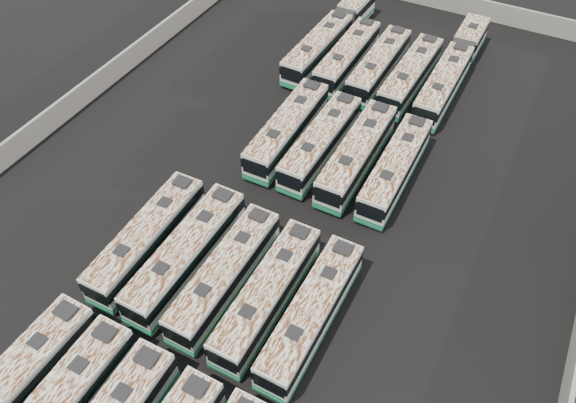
% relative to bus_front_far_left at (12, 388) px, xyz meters
% --- Properties ---
extents(ground, '(140.00, 140.00, 0.00)m').
position_rel_bus_front_far_left_xyz_m(ground, '(6.05, 20.66, -1.66)').
color(ground, black).
rests_on(ground, ground).
extents(perimeter_wall, '(45.20, 73.20, 2.20)m').
position_rel_bus_front_far_left_xyz_m(perimeter_wall, '(6.05, 20.66, -0.56)').
color(perimeter_wall, gray).
rests_on(perimeter_wall, ground).
extents(bus_front_far_left, '(2.68, 11.58, 3.25)m').
position_rel_bus_front_far_left_xyz_m(bus_front_far_left, '(0.00, 0.00, 0.00)').
color(bus_front_far_left, beige).
rests_on(bus_front_far_left, ground).
extents(bus_midfront_far_left, '(2.56, 11.27, 3.17)m').
position_rel_bus_front_far_left_xyz_m(bus_midfront_far_left, '(-0.01, 12.54, -0.04)').
color(bus_midfront_far_left, beige).
rests_on(bus_midfront_far_left, ground).
extents(bus_midfront_left, '(2.54, 11.58, 3.26)m').
position_rel_bus_front_far_left_xyz_m(bus_midfront_left, '(3.28, 12.62, 0.00)').
color(bus_midfront_left, beige).
rests_on(bus_midfront_left, ground).
extents(bus_midfront_center, '(2.38, 11.07, 3.11)m').
position_rel_bus_front_far_left_xyz_m(bus_midfront_center, '(6.53, 12.43, -0.07)').
color(bus_midfront_center, beige).
rests_on(bus_midfront_center, ground).
extents(bus_midfront_right, '(2.40, 11.14, 3.14)m').
position_rel_bus_front_far_left_xyz_m(bus_midfront_right, '(9.79, 12.41, -0.06)').
color(bus_midfront_right, beige).
rests_on(bus_midfront_right, ground).
extents(bus_midfront_far_right, '(2.37, 11.18, 3.15)m').
position_rel_bus_front_far_left_xyz_m(bus_midfront_far_right, '(12.99, 12.45, -0.05)').
color(bus_midfront_far_right, beige).
rests_on(bus_midfront_far_right, ground).
extents(bus_midback_left, '(2.65, 11.59, 3.25)m').
position_rel_bus_front_far_left_xyz_m(bus_midback_left, '(3.19, 27.68, 0.00)').
color(bus_midback_left, beige).
rests_on(bus_midback_left, ground).
extents(bus_midback_center, '(2.51, 11.26, 3.16)m').
position_rel_bus_front_far_left_xyz_m(bus_midback_center, '(6.41, 27.55, -0.04)').
color(bus_midback_center, beige).
rests_on(bus_midback_center, ground).
extents(bus_midback_right, '(2.52, 11.59, 3.26)m').
position_rel_bus_front_far_left_xyz_m(bus_midback_right, '(9.67, 27.52, 0.01)').
color(bus_midback_right, beige).
rests_on(bus_midback_right, ground).
extents(bus_midback_far_right, '(2.47, 11.19, 3.14)m').
position_rel_bus_front_far_left_xyz_m(bus_midback_far_right, '(13.00, 27.49, -0.05)').
color(bus_midback_far_right, beige).
rests_on(bus_midback_far_right, ground).
extents(bus_back_far_left, '(2.80, 17.70, 3.20)m').
position_rel_bus_front_far_left_xyz_m(bus_back_far_left, '(0.08, 43.27, -0.03)').
color(bus_back_far_left, beige).
rests_on(bus_back_far_left, ground).
extents(bus_back_left, '(2.43, 11.30, 3.18)m').
position_rel_bus_front_far_left_xyz_m(bus_back_left, '(3.23, 40.29, -0.03)').
color(bus_back_left, beige).
rests_on(bus_back_left, ground).
extents(bus_back_center, '(2.42, 11.22, 3.16)m').
position_rel_bus_front_far_left_xyz_m(bus_back_center, '(6.52, 40.36, -0.05)').
color(bus_back_center, beige).
rests_on(bus_back_center, ground).
extents(bus_back_right, '(2.66, 11.35, 3.18)m').
position_rel_bus_front_far_left_xyz_m(bus_back_right, '(9.78, 40.20, -0.03)').
color(bus_back_right, beige).
rests_on(bus_back_right, ground).
extents(bus_back_far_right, '(2.40, 17.52, 3.18)m').
position_rel_bus_front_far_left_xyz_m(bus_back_far_right, '(13.00, 43.19, -0.04)').
color(bus_back_far_right, beige).
rests_on(bus_back_far_right, ground).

